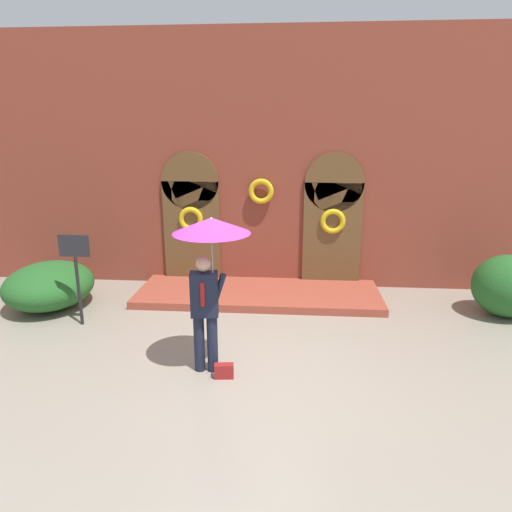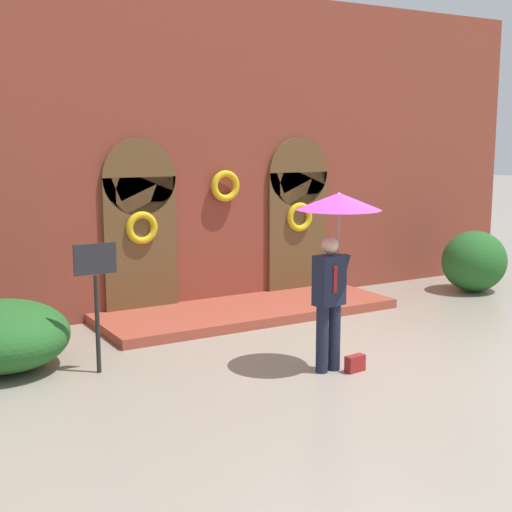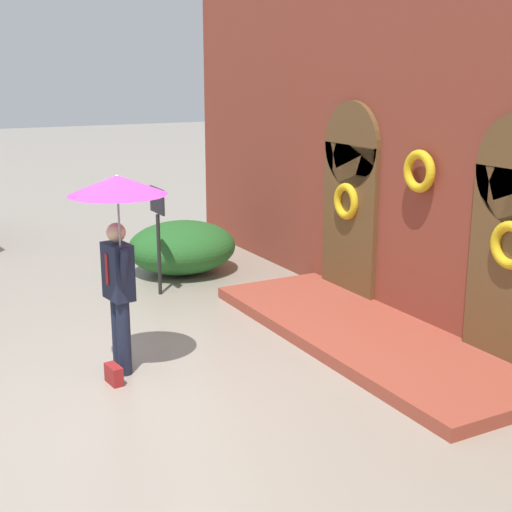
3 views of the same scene
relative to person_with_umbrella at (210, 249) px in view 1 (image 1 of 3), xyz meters
The scene contains 7 objects.
ground_plane 1.97m from the person_with_umbrella, ahead, with size 80.00×80.00×0.00m, color gray.
building_facade 4.32m from the person_with_umbrella, 83.80° to the left, with size 14.00×2.30×5.60m.
person_with_umbrella is the anchor object (origin of this frame).
handbag 1.82m from the person_with_umbrella, 45.03° to the right, with size 0.28×0.12×0.22m, color maroon.
sign_post 3.20m from the person_with_umbrella, 151.60° to the left, with size 0.56×0.06×1.72m.
shrub_left 4.64m from the person_with_umbrella, 148.68° to the left, with size 1.73×1.92×0.91m, color #235B23.
shrub_right 6.06m from the person_with_umbrella, 25.39° to the left, with size 1.33×1.22×1.22m, color #235B23.
Camera 1 is at (0.68, -6.21, 3.57)m, focal length 32.00 mm.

